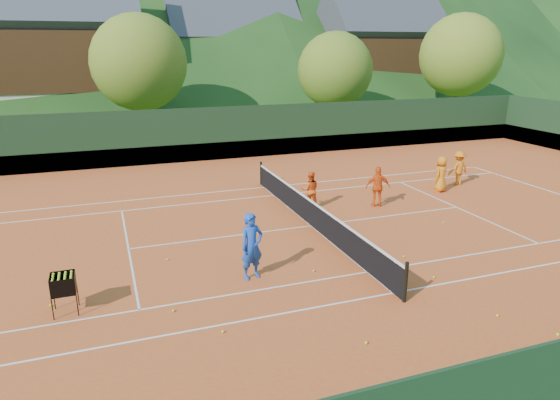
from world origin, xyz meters
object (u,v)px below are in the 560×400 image
object	(u,v)px
student_a	(310,190)
student_b	(378,187)
tennis_net	(312,213)
chalet_left	(52,54)
ball_hopper	(63,285)
chalet_right	(377,56)
student_c	(441,174)
student_d	(458,168)
chalet_mid	(232,59)
coach	(252,246)

from	to	relation	value
student_a	student_b	distance (m)	2.74
student_b	tennis_net	size ratio (longest dim) A/B	0.14
tennis_net	chalet_left	xyz separation A→B (m)	(-10.00, 30.00, 5.13)
ball_hopper	chalet_right	distance (m)	44.04
student_b	student_c	size ratio (longest dim) A/B	1.03
student_b	student_d	xyz separation A→B (m)	(5.26, 1.64, -0.02)
chalet_mid	chalet_right	xyz separation A→B (m)	(14.00, -4.00, 0.27)
student_b	coach	bearing A→B (deg)	53.83
chalet_right	tennis_net	bearing A→B (deg)	-123.69
chalet_mid	chalet_left	bearing A→B (deg)	-165.96
chalet_left	chalet_mid	xyz separation A→B (m)	(16.00, 4.00, -0.66)
student_a	student_c	distance (m)	6.39
student_b	ball_hopper	world-z (taller)	student_b
student_c	student_d	size ratio (longest dim) A/B	1.00
tennis_net	chalet_mid	size ratio (longest dim) A/B	0.95
student_d	student_b	bearing A→B (deg)	14.24
student_b	ball_hopper	xyz separation A→B (m)	(-11.50, -4.84, -0.08)
chalet_left	student_b	bearing A→B (deg)	-65.01
coach	student_a	size ratio (longest dim) A/B	1.29
student_b	tennis_net	xyz separation A→B (m)	(-3.42, -1.22, -0.32)
student_a	student_b	size ratio (longest dim) A/B	0.90
student_a	chalet_left	xyz separation A→B (m)	(-10.80, 27.98, 4.88)
student_d	chalet_left	xyz separation A→B (m)	(-18.68, 27.14, 4.82)
student_b	tennis_net	distance (m)	3.64
coach	ball_hopper	world-z (taller)	coach
student_c	chalet_mid	xyz separation A→B (m)	(-1.19, 31.83, 4.17)
student_b	student_d	world-z (taller)	student_b
student_a	student_b	xyz separation A→B (m)	(2.62, -0.80, 0.08)
student_d	tennis_net	size ratio (longest dim) A/B	0.13
coach	student_b	size ratio (longest dim) A/B	1.16
tennis_net	ball_hopper	bearing A→B (deg)	-155.83
student_a	chalet_right	distance (m)	34.23
student_a	student_c	size ratio (longest dim) A/B	0.93
coach	student_b	bearing A→B (deg)	17.89
coach	student_a	bearing A→B (deg)	36.46
student_b	ball_hopper	size ratio (longest dim) A/B	1.65
chalet_right	student_b	bearing A→B (deg)	-119.95
tennis_net	ball_hopper	xyz separation A→B (m)	(-8.08, -3.63, 0.25)
student_a	student_d	xyz separation A→B (m)	(7.88, 0.84, 0.06)
ball_hopper	student_c	bearing A→B (deg)	20.77
student_a	student_d	world-z (taller)	student_d
student_b	chalet_right	bearing A→B (deg)	-100.44
chalet_left	chalet_right	xyz separation A→B (m)	(30.00, 0.00, -0.39)
student_b	chalet_right	distance (m)	33.51
student_a	student_b	bearing A→B (deg)	178.32
student_a	tennis_net	size ratio (longest dim) A/B	0.12
student_a	tennis_net	distance (m)	2.18
student_d	ball_hopper	size ratio (longest dim) A/B	1.61
tennis_net	coach	bearing A→B (deg)	-134.24
student_c	ball_hopper	xyz separation A→B (m)	(-15.27, -5.79, -0.05)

